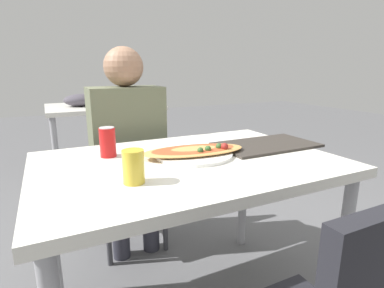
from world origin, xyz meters
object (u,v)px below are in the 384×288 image
at_px(chair_far_seated, 125,164).
at_px(drink_glass, 133,167).
at_px(soda_can, 108,142).
at_px(dining_table, 189,177).
at_px(person_seated, 128,136).
at_px(pizza_main, 194,152).

bearing_deg(chair_far_seated, drink_glass, 78.86).
xyz_separation_m(soda_can, drink_glass, (0.02, -0.34, -0.01)).
distance_m(dining_table, person_seated, 0.63).
xyz_separation_m(chair_far_seated, pizza_main, (0.14, -0.70, 0.24)).
xyz_separation_m(pizza_main, soda_can, (-0.33, 0.15, 0.04)).
height_order(person_seated, drink_glass, person_seated).
bearing_deg(chair_far_seated, soda_can, 70.86).
bearing_deg(pizza_main, drink_glass, -148.53).
bearing_deg(soda_can, chair_far_seated, 70.86).
xyz_separation_m(dining_table, soda_can, (-0.28, 0.19, 0.14)).
relative_size(person_seated, pizza_main, 2.61).
bearing_deg(dining_table, soda_can, 146.70).
xyz_separation_m(chair_far_seated, person_seated, (0.00, -0.12, 0.21)).
height_order(person_seated, pizza_main, person_seated).
distance_m(soda_can, drink_glass, 0.34).
bearing_deg(person_seated, pizza_main, 103.23).
height_order(dining_table, person_seated, person_seated).
height_order(chair_far_seated, drink_glass, chair_far_seated).
relative_size(chair_far_seated, pizza_main, 1.97).
bearing_deg(soda_can, drink_glass, -87.44).
distance_m(dining_table, drink_glass, 0.34).
xyz_separation_m(dining_table, person_seated, (-0.09, 0.62, 0.06)).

